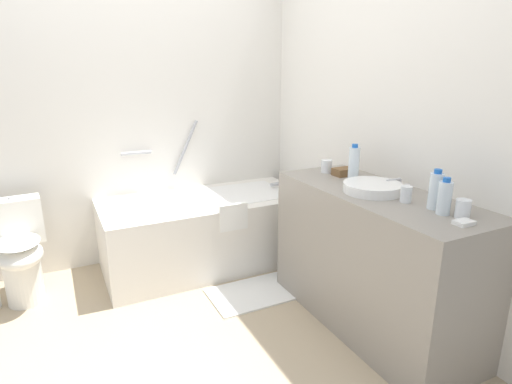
{
  "coord_description": "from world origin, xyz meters",
  "views": [
    {
      "loc": [
        -0.54,
        -2.08,
        1.55
      ],
      "look_at": [
        0.58,
        0.19,
        0.81
      ],
      "focal_mm": 29.22,
      "sensor_mm": 36.0,
      "label": 1
    }
  ],
  "objects_px": {
    "water_bottle_0": "(436,191)",
    "bath_mat": "(254,293)",
    "toilet": "(19,251)",
    "amenity_basket": "(344,172)",
    "sink_basin": "(373,188)",
    "water_bottle_2": "(445,197)",
    "soap_dish": "(464,223)",
    "water_bottle_1": "(354,164)",
    "bathtub": "(207,229)",
    "drinking_glass_1": "(327,166)",
    "drinking_glass_2": "(406,194)",
    "drinking_glass_0": "(463,209)",
    "sink_faucet": "(398,183)"
  },
  "relations": [
    {
      "from": "drinking_glass_0",
      "to": "soap_dish",
      "type": "relative_size",
      "value": 1.02
    },
    {
      "from": "water_bottle_2",
      "to": "drinking_glass_0",
      "type": "height_order",
      "value": "water_bottle_2"
    },
    {
      "from": "sink_faucet",
      "to": "water_bottle_0",
      "type": "xyz_separation_m",
      "value": [
        -0.12,
        -0.38,
        0.07
      ]
    },
    {
      "from": "drinking_glass_0",
      "to": "amenity_basket",
      "type": "height_order",
      "value": "drinking_glass_0"
    },
    {
      "from": "toilet",
      "to": "water_bottle_2",
      "type": "relative_size",
      "value": 3.81
    },
    {
      "from": "sink_basin",
      "to": "bath_mat",
      "type": "distance_m",
      "value": 1.18
    },
    {
      "from": "water_bottle_1",
      "to": "drinking_glass_2",
      "type": "height_order",
      "value": "water_bottle_1"
    },
    {
      "from": "bathtub",
      "to": "water_bottle_1",
      "type": "distance_m",
      "value": 1.38
    },
    {
      "from": "bathtub",
      "to": "water_bottle_0",
      "type": "relative_size",
      "value": 7.89
    },
    {
      "from": "bathtub",
      "to": "drinking_glass_2",
      "type": "xyz_separation_m",
      "value": [
        0.62,
        -1.48,
        0.61
      ]
    },
    {
      "from": "drinking_glass_2",
      "to": "drinking_glass_1",
      "type": "bearing_deg",
      "value": 88.53
    },
    {
      "from": "sink_basin",
      "to": "amenity_basket",
      "type": "distance_m",
      "value": 0.41
    },
    {
      "from": "drinking_glass_0",
      "to": "drinking_glass_2",
      "type": "relative_size",
      "value": 1.04
    },
    {
      "from": "bathtub",
      "to": "drinking_glass_0",
      "type": "bearing_deg",
      "value": -69.33
    },
    {
      "from": "drinking_glass_1",
      "to": "sink_basin",
      "type": "bearing_deg",
      "value": -95.36
    },
    {
      "from": "water_bottle_2",
      "to": "drinking_glass_0",
      "type": "distance_m",
      "value": 0.1
    },
    {
      "from": "toilet",
      "to": "sink_faucet",
      "type": "bearing_deg",
      "value": 54.65
    },
    {
      "from": "water_bottle_2",
      "to": "soap_dish",
      "type": "bearing_deg",
      "value": -103.34
    },
    {
      "from": "drinking_glass_1",
      "to": "drinking_glass_2",
      "type": "xyz_separation_m",
      "value": [
        -0.02,
        -0.75,
        0.0
      ]
    },
    {
      "from": "water_bottle_1",
      "to": "bathtub",
      "type": "bearing_deg",
      "value": 121.99
    },
    {
      "from": "sink_basin",
      "to": "water_bottle_0",
      "type": "relative_size",
      "value": 1.64
    },
    {
      "from": "water_bottle_2",
      "to": "amenity_basket",
      "type": "height_order",
      "value": "water_bottle_2"
    },
    {
      "from": "sink_basin",
      "to": "drinking_glass_0",
      "type": "height_order",
      "value": "drinking_glass_0"
    },
    {
      "from": "water_bottle_2",
      "to": "bath_mat",
      "type": "relative_size",
      "value": 0.3
    },
    {
      "from": "water_bottle_0",
      "to": "amenity_basket",
      "type": "relative_size",
      "value": 1.49
    },
    {
      "from": "toilet",
      "to": "amenity_basket",
      "type": "height_order",
      "value": "amenity_basket"
    },
    {
      "from": "sink_basin",
      "to": "bath_mat",
      "type": "relative_size",
      "value": 0.54
    },
    {
      "from": "sink_basin",
      "to": "water_bottle_0",
      "type": "bearing_deg",
      "value": -78.53
    },
    {
      "from": "toilet",
      "to": "water_bottle_2",
      "type": "height_order",
      "value": "water_bottle_2"
    },
    {
      "from": "toilet",
      "to": "water_bottle_1",
      "type": "xyz_separation_m",
      "value": [
        1.98,
        -1.04,
        0.62
      ]
    },
    {
      "from": "toilet",
      "to": "water_bottle_1",
      "type": "height_order",
      "value": "water_bottle_1"
    },
    {
      "from": "drinking_glass_1",
      "to": "soap_dish",
      "type": "distance_m",
      "value": 1.13
    },
    {
      "from": "sink_basin",
      "to": "water_bottle_1",
      "type": "distance_m",
      "value": 0.25
    },
    {
      "from": "water_bottle_0",
      "to": "bath_mat",
      "type": "xyz_separation_m",
      "value": [
        -0.55,
        0.99,
        -0.96
      ]
    },
    {
      "from": "sink_faucet",
      "to": "drinking_glass_1",
      "type": "relative_size",
      "value": 1.74
    },
    {
      "from": "drinking_glass_0",
      "to": "drinking_glass_1",
      "type": "bearing_deg",
      "value": 91.93
    },
    {
      "from": "bathtub",
      "to": "drinking_glass_1",
      "type": "height_order",
      "value": "bathtub"
    },
    {
      "from": "bathtub",
      "to": "toilet",
      "type": "relative_size",
      "value": 2.31
    },
    {
      "from": "sink_faucet",
      "to": "soap_dish",
      "type": "distance_m",
      "value": 0.63
    },
    {
      "from": "sink_faucet",
      "to": "water_bottle_0",
      "type": "height_order",
      "value": "water_bottle_0"
    },
    {
      "from": "sink_basin",
      "to": "drinking_glass_1",
      "type": "xyz_separation_m",
      "value": [
        0.05,
        0.52,
        0.02
      ]
    },
    {
      "from": "bathtub",
      "to": "drinking_glass_0",
      "type": "xyz_separation_m",
      "value": [
        0.67,
        -1.79,
        0.61
      ]
    },
    {
      "from": "drinking_glass_0",
      "to": "water_bottle_0",
      "type": "bearing_deg",
      "value": 93.14
    },
    {
      "from": "water_bottle_2",
      "to": "bath_mat",
      "type": "distance_m",
      "value": 1.52
    },
    {
      "from": "water_bottle_0",
      "to": "bath_mat",
      "type": "distance_m",
      "value": 1.48
    },
    {
      "from": "drinking_glass_1",
      "to": "amenity_basket",
      "type": "height_order",
      "value": "drinking_glass_1"
    },
    {
      "from": "sink_faucet",
      "to": "water_bottle_1",
      "type": "distance_m",
      "value": 0.29
    },
    {
      "from": "soap_dish",
      "to": "bathtub",
      "type": "bearing_deg",
      "value": 107.96
    },
    {
      "from": "bath_mat",
      "to": "toilet",
      "type": "bearing_deg",
      "value": 155.89
    },
    {
      "from": "water_bottle_1",
      "to": "drinking_glass_2",
      "type": "xyz_separation_m",
      "value": [
        -0.02,
        -0.46,
        -0.07
      ]
    }
  ]
}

